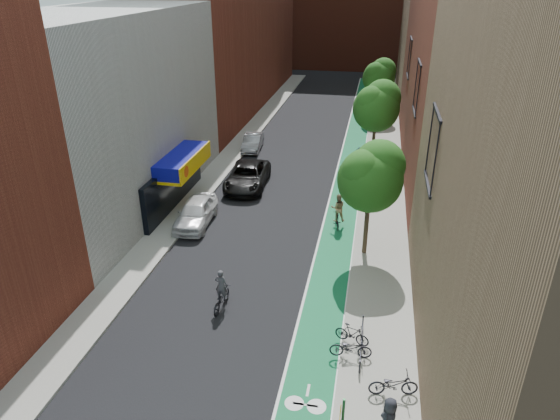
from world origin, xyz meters
The scene contains 22 objects.
ground centered at (0.00, 0.00, 0.00)m, with size 160.00×160.00×0.00m, color black.
bike_lane centered at (4.00, 26.00, 0.01)m, with size 2.00×68.00×0.01m, color #126732.
sidewalk_left centered at (-6.00, 26.00, 0.07)m, with size 2.00×68.00×0.15m, color gray.
sidewalk_right centered at (6.50, 26.00, 0.07)m, with size 3.00×68.00×0.15m, color gray.
building_left_white centered at (-11.00, 14.00, 6.00)m, with size 8.00×20.00×12.00m, color silver.
building_left_far_red centered at (-11.00, 42.00, 11.00)m, with size 8.00×36.00×22.00m, color maroon.
building_right_mid_red centered at (12.00, 26.00, 11.00)m, with size 8.00×28.00×22.00m, color maroon.
building_right_far_tan centered at (12.00, 50.00, 9.00)m, with size 8.00×20.00×18.00m, color #8C6B4C.
tree_near centered at (5.65, 10.02, 4.66)m, with size 3.40×3.36×6.42m.
tree_mid centered at (5.65, 24.02, 4.89)m, with size 3.55×3.53×6.74m.
tree_far centered at (5.65, 38.02, 4.50)m, with size 3.30×3.25×6.21m.
parked_car_white centered at (-4.60, 11.72, 0.79)m, with size 1.86×4.63×1.58m, color silver.
parked_car_black centered at (-3.00, 18.00, 0.80)m, with size 2.65×5.76×1.60m, color black.
parked_car_silver centered at (-4.60, 26.05, 0.68)m, with size 1.44×4.12×1.36m, color gray.
cyclist_lead centered at (-0.62, 3.97, 0.64)m, with size 0.76×1.86×1.93m.
cyclist_lane_near centered at (3.85, 13.05, 0.93)m, with size 0.96×1.57×2.09m.
cyclist_lane_mid centered at (4.70, 21.44, 0.82)m, with size 1.11×1.85×2.15m.
cyclist_lane_far centered at (4.70, 22.32, 0.92)m, with size 1.17×1.64×2.02m.
parked_bike_near centered at (7.03, -0.02, 0.62)m, with size 0.62×1.79×0.94m, color black.
parked_bike_mid centered at (5.40, 2.48, 0.59)m, with size 0.42×1.48×0.89m, color black.
parked_bike_far centered at (5.40, 1.64, 0.59)m, with size 0.58×1.67×0.88m, color black.
pedestrian centered at (6.83, -1.97, 0.98)m, with size 0.81×0.53×1.66m, color #212229.
Camera 1 is at (5.61, -13.93, 13.96)m, focal length 32.00 mm.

